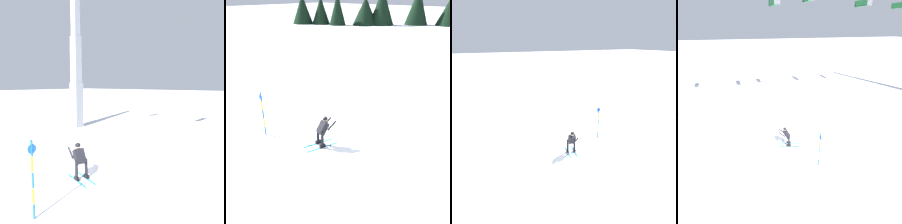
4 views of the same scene
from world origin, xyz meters
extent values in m
plane|color=white|center=(0.00, 0.00, 0.00)|extent=(260.00, 260.00, 0.00)
cube|color=#198CCC|center=(1.08, -0.61, 0.01)|extent=(1.57, 0.57, 0.01)
cube|color=black|center=(1.08, -0.61, 0.09)|extent=(0.30, 0.19, 0.16)
cylinder|color=black|center=(1.08, -0.61, 0.50)|extent=(0.13, 0.13, 0.66)
cube|color=#198CCC|center=(1.21, -0.19, 0.01)|extent=(1.57, 0.57, 0.01)
cube|color=black|center=(1.21, -0.19, 0.09)|extent=(0.30, 0.19, 0.16)
cylinder|color=black|center=(1.21, -0.19, 0.50)|extent=(0.13, 0.13, 0.66)
cube|color=black|center=(1.00, -0.35, 0.92)|extent=(0.63, 0.56, 0.66)
sphere|color=beige|center=(0.86, -0.31, 1.32)|extent=(0.22, 0.22, 0.22)
sphere|color=black|center=(0.86, -0.31, 1.35)|extent=(0.24, 0.24, 0.24)
cylinder|color=black|center=(0.58, -0.47, 1.03)|extent=(0.50, 0.23, 0.43)
cylinder|color=gray|center=(0.53, -0.50, 0.44)|extent=(0.48, 0.04, 1.13)
cylinder|color=black|center=(0.68, -0.59, 0.05)|extent=(0.07, 0.07, 0.01)
cylinder|color=black|center=(0.72, -0.03, 1.03)|extent=(0.50, 0.23, 0.43)
cylinder|color=gray|center=(0.69, 0.03, 0.44)|extent=(0.42, 0.27, 1.13)
cylinder|color=black|center=(0.88, 0.02, 0.05)|extent=(0.07, 0.07, 0.01)
cube|color=gray|center=(-8.09, 7.80, 1.98)|extent=(0.85, 0.85, 3.96)
cube|color=gray|center=(-8.09, 7.80, 5.94)|extent=(0.72, 0.72, 3.96)
cube|color=gray|center=(-8.09, 7.80, 9.91)|extent=(0.58, 0.58, 3.96)
cylinder|color=blue|center=(2.22, -3.29, 0.23)|extent=(0.07, 0.07, 0.46)
cylinder|color=yellow|center=(2.22, -3.29, 0.69)|extent=(0.07, 0.07, 0.46)
cylinder|color=blue|center=(2.22, -3.29, 1.16)|extent=(0.07, 0.07, 0.46)
cylinder|color=yellow|center=(2.22, -3.29, 1.62)|extent=(0.07, 0.07, 0.46)
cylinder|color=blue|center=(2.22, -3.29, 2.08)|extent=(0.07, 0.07, 0.46)
cylinder|color=blue|center=(2.24, -3.29, 2.07)|extent=(0.01, 0.28, 0.28)
camera|label=1|loc=(8.20, -7.01, 3.87)|focal=39.36mm
camera|label=2|loc=(8.51, 7.09, 6.68)|focal=41.13mm
camera|label=3|loc=(-10.84, 6.89, 6.74)|focal=39.27mm
camera|label=4|loc=(-2.74, -13.07, 8.25)|focal=33.05mm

